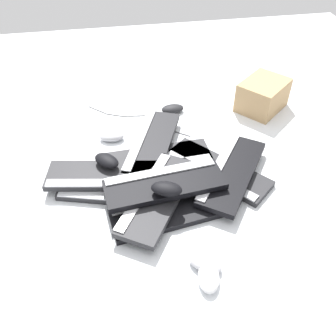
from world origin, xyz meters
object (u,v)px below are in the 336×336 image
object	(u,v)px
keyboard_0	(172,211)
cardboard_box	(263,95)
keyboard_6	(104,176)
mouse_1	(112,136)
mouse_5	(107,161)
keyboard_1	(217,170)
keyboard_8	(232,172)
mouse_4	(209,277)
keyboard_7	(165,184)
keyboard_2	(158,159)
keyboard_3	(117,189)
keyboard_4	(158,196)
mouse_2	(167,189)
mouse_3	(173,109)
keyboard_5	(152,143)
mouse_0	(205,263)

from	to	relation	value
keyboard_0	cardboard_box	size ratio (longest dim) A/B	1.99
keyboard_6	mouse_1	distance (m)	0.28
mouse_5	cardboard_box	size ratio (longest dim) A/B	0.48
keyboard_1	keyboard_8	distance (m)	0.07
mouse_4	keyboard_7	bearing A→B (deg)	-156.83
keyboard_1	keyboard_7	world-z (taller)	keyboard_7
keyboard_2	keyboard_6	xyz separation A→B (m)	(0.10, -0.23, 0.03)
keyboard_3	keyboard_4	distance (m)	0.17
keyboard_0	mouse_2	bearing A→B (deg)	-143.53
keyboard_1	mouse_3	world-z (taller)	mouse_3
keyboard_5	mouse_4	xyz separation A→B (m)	(0.65, 0.08, -0.02)
keyboard_5	mouse_4	distance (m)	0.66
mouse_3	mouse_2	bearing A→B (deg)	73.10
keyboard_4	keyboard_5	world-z (taller)	same
keyboard_0	mouse_2	size ratio (longest dim) A/B	4.16
keyboard_2	keyboard_6	bearing A→B (deg)	-66.58
keyboard_0	cardboard_box	distance (m)	0.83
mouse_5	mouse_0	bearing A→B (deg)	166.89
keyboard_5	mouse_5	bearing A→B (deg)	-57.15
keyboard_3	mouse_3	world-z (taller)	mouse_3
mouse_4	mouse_5	size ratio (longest dim) A/B	1.00
keyboard_8	mouse_5	size ratio (longest dim) A/B	4.07
keyboard_8	mouse_3	xyz separation A→B (m)	(-0.51, -0.14, -0.02)
mouse_2	keyboard_4	bearing A→B (deg)	-30.57
keyboard_0	mouse_3	distance (m)	0.65
keyboard_4	keyboard_7	size ratio (longest dim) A/B	1.00
keyboard_2	keyboard_8	distance (m)	0.31
keyboard_3	keyboard_2	bearing A→B (deg)	129.03
keyboard_1	keyboard_7	size ratio (longest dim) A/B	0.95
keyboard_1	cardboard_box	distance (m)	0.55
keyboard_8	mouse_1	xyz separation A→B (m)	(-0.34, -0.45, -0.02)
keyboard_7	keyboard_8	size ratio (longest dim) A/B	1.02
keyboard_6	mouse_0	distance (m)	0.52
keyboard_1	mouse_0	size ratio (longest dim) A/B	3.91
keyboard_2	cardboard_box	distance (m)	0.65
keyboard_0	mouse_0	world-z (taller)	mouse_0
keyboard_1	keyboard_7	bearing A→B (deg)	-66.10
keyboard_6	mouse_3	xyz separation A→B (m)	(-0.45, 0.35, -0.02)
keyboard_1	mouse_1	size ratio (longest dim) A/B	3.91
keyboard_7	keyboard_3	bearing A→B (deg)	-109.20
mouse_3	keyboard_3	bearing A→B (deg)	53.79
keyboard_1	cardboard_box	bearing A→B (deg)	141.04
mouse_0	mouse_2	xyz separation A→B (m)	(-0.26, -0.08, 0.09)
keyboard_4	mouse_2	world-z (taller)	mouse_2
keyboard_5	mouse_1	size ratio (longest dim) A/B	4.22
keyboard_3	keyboard_6	size ratio (longest dim) A/B	1.01
mouse_3	cardboard_box	xyz separation A→B (m)	(0.04, 0.44, 0.05)
keyboard_4	mouse_1	size ratio (longest dim) A/B	4.12
keyboard_7	mouse_2	size ratio (longest dim) A/B	4.13
keyboard_4	keyboard_5	size ratio (longest dim) A/B	0.98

